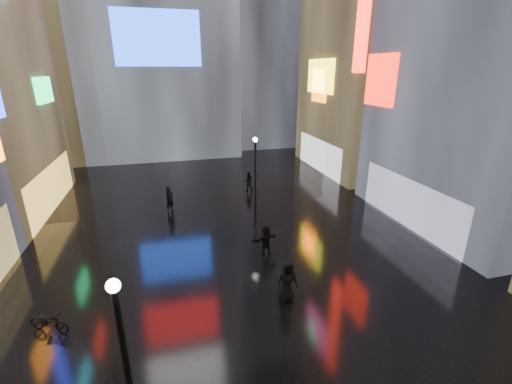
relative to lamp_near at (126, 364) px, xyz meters
name	(u,v)px	position (x,y,z in m)	size (l,w,h in m)	color
ground	(223,225)	(4.36, 12.90, -2.94)	(140.00, 140.00, 0.00)	black
building_right_far	(380,12)	(20.34, 22.90, 11.03)	(10.28, 12.00, 28.00)	black
tower_flank_right	(256,2)	(13.36, 38.90, 14.06)	(12.00, 12.00, 34.00)	black
tower_flank_left	(41,29)	(-9.64, 34.90, 10.06)	(10.00, 10.00, 26.00)	black
lamp_near	(126,364)	(0.00, 0.00, 0.00)	(0.30, 0.30, 5.20)	black
lamp_far	(255,172)	(6.80, 14.26, 0.00)	(0.30, 0.30, 5.20)	black
pedestrian_4	(287,281)	(5.70, 4.87, -2.01)	(0.91, 0.59, 1.86)	black
pedestrian_5	(266,241)	(5.91, 8.75, -2.13)	(1.51, 0.48, 1.63)	black
pedestrian_6	(170,199)	(1.21, 15.92, -2.02)	(0.67, 0.44, 1.85)	black
pedestrian_7	(248,182)	(7.39, 18.74, -2.17)	(0.76, 0.59, 1.55)	black
umbrella_2	(288,252)	(5.70, 4.87, -0.65)	(0.95, 0.97, 0.87)	black
bicycle	(49,322)	(-3.47, 5.40, -2.51)	(0.58, 1.65, 0.87)	black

